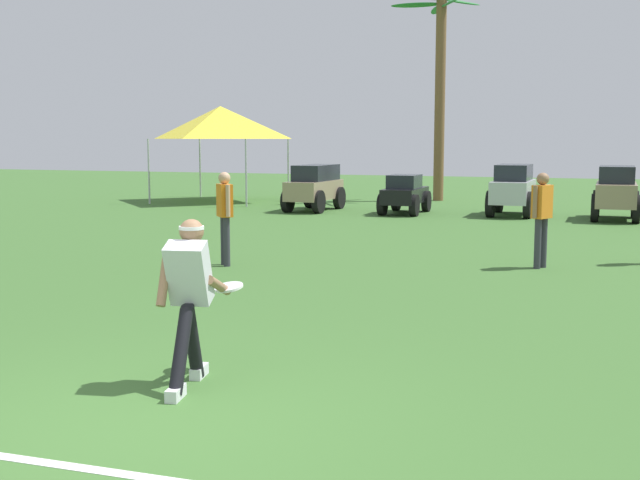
% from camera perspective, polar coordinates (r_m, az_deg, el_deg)
% --- Properties ---
extents(ground_plane, '(80.00, 80.00, 0.00)m').
position_cam_1_polar(ground_plane, '(6.21, -12.90, -12.79)').
color(ground_plane, '#3A642C').
extents(field_line_paint, '(21.13, 0.80, 0.01)m').
position_cam_1_polar(field_line_paint, '(5.61, -17.33, -15.10)').
color(field_line_paint, white).
rests_on(field_line_paint, ground_plane).
extents(frisbee_thrower, '(0.47, 1.12, 1.43)m').
position_cam_1_polar(frisbee_thrower, '(6.91, -9.29, -3.76)').
color(frisbee_thrower, black).
rests_on(frisbee_thrower, ground_plane).
extents(frisbee_in_flight, '(0.36, 0.36, 0.07)m').
position_cam_1_polar(frisbee_in_flight, '(7.34, -6.53, -3.35)').
color(frisbee_in_flight, white).
extents(teammate_midfield, '(0.38, 0.42, 1.56)m').
position_cam_1_polar(teammate_midfield, '(13.37, -6.79, 2.17)').
color(teammate_midfield, '#33333D').
rests_on(teammate_midfield, ground_plane).
extents(teammate_deep, '(0.33, 0.47, 1.56)m').
position_cam_1_polar(teammate_deep, '(13.50, 15.49, 2.01)').
color(teammate_deep, '#33333D').
rests_on(teammate_deep, ground_plane).
extents(parked_car_slot_a, '(1.22, 2.43, 1.34)m').
position_cam_1_polar(parked_car_slot_a, '(23.63, -0.38, 3.87)').
color(parked_car_slot_a, '#998466').
rests_on(parked_car_slot_a, ground_plane).
extents(parked_car_slot_b, '(1.08, 2.20, 1.10)m').
position_cam_1_polar(parked_car_slot_b, '(22.77, 6.05, 3.30)').
color(parked_car_slot_b, black).
rests_on(parked_car_slot_b, ground_plane).
extents(parked_car_slot_c, '(1.20, 2.37, 1.40)m').
position_cam_1_polar(parked_car_slot_c, '(22.74, 13.58, 3.58)').
color(parked_car_slot_c, '#B7BABF').
rests_on(parked_car_slot_c, ground_plane).
extents(parked_car_slot_d, '(1.17, 2.35, 1.40)m').
position_cam_1_polar(parked_car_slot_d, '(22.27, 20.31, 3.27)').
color(parked_car_slot_d, '#998466').
rests_on(parked_car_slot_d, ground_plane).
extents(palm_tree_far_left, '(3.13, 3.33, 6.96)m').
position_cam_1_polar(palm_tree_far_left, '(27.74, 8.54, 11.23)').
color(palm_tree_far_left, brown).
rests_on(palm_tree_far_left, ground_plane).
extents(event_tent, '(3.64, 3.64, 3.18)m').
position_cam_1_polar(event_tent, '(27.28, -7.09, 8.29)').
color(event_tent, '#B2B5BA').
rests_on(event_tent, ground_plane).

